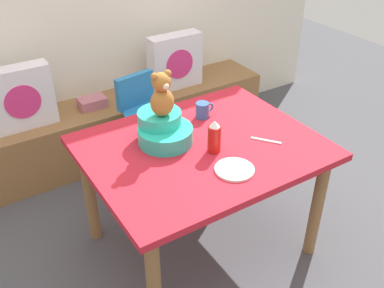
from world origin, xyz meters
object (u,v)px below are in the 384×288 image
(coffee_mug, at_px, (203,110))
(teddy_bear, at_px, (162,95))
(infant_seat_teal, at_px, (163,129))
(dinner_plate_near, at_px, (234,169))
(ketchup_bottle, at_px, (214,137))
(highchair, at_px, (147,115))
(dining_table, at_px, (202,160))
(pillow_floral_left, at_px, (20,98))
(book_stack, at_px, (92,102))
(pillow_floral_right, at_px, (175,61))

(coffee_mug, bearing_deg, teddy_bear, -161.75)
(infant_seat_teal, bearing_deg, dinner_plate_near, -69.57)
(ketchup_bottle, bearing_deg, coffee_mug, 65.75)
(infant_seat_teal, distance_m, teddy_bear, 0.21)
(infant_seat_teal, xyz_separation_m, ketchup_bottle, (0.17, -0.23, 0.02))
(ketchup_bottle, bearing_deg, highchair, 86.71)
(highchair, bearing_deg, teddy_bear, -108.66)
(dining_table, height_order, teddy_bear, teddy_bear)
(pillow_floral_left, xyz_separation_m, coffee_mug, (0.85, -0.98, 0.11))
(dining_table, bearing_deg, teddy_bear, 136.36)
(book_stack, height_order, dining_table, dining_table)
(infant_seat_teal, relative_size, dinner_plate_near, 1.65)
(pillow_floral_right, distance_m, coffee_mug, 1.05)
(infant_seat_teal, bearing_deg, teddy_bear, -90.00)
(book_stack, distance_m, dining_table, 1.27)
(infant_seat_teal, bearing_deg, coffee_mug, 18.17)
(teddy_bear, relative_size, coffee_mug, 2.08)
(dining_table, height_order, coffee_mug, coffee_mug)
(coffee_mug, bearing_deg, dining_table, -124.25)
(teddy_bear, bearing_deg, highchair, 71.34)
(pillow_floral_right, height_order, dining_table, pillow_floral_right)
(dining_table, xyz_separation_m, coffee_mug, (0.17, 0.25, 0.15))
(book_stack, bearing_deg, ketchup_bottle, -81.91)
(book_stack, distance_m, infant_seat_teal, 1.15)
(book_stack, xyz_separation_m, dinner_plate_near, (0.18, -1.54, 0.25))
(book_stack, height_order, ketchup_bottle, ketchup_bottle)
(dining_table, relative_size, highchair, 1.58)
(teddy_bear, bearing_deg, infant_seat_teal, 90.00)
(infant_seat_teal, height_order, coffee_mug, infant_seat_teal)
(book_stack, bearing_deg, teddy_bear, -89.17)
(highchair, relative_size, ketchup_bottle, 4.27)
(coffee_mug, bearing_deg, pillow_floral_right, 68.74)
(dining_table, height_order, highchair, highchair)
(teddy_bear, bearing_deg, coffee_mug, 18.25)
(coffee_mug, bearing_deg, book_stack, 109.00)
(highchair, distance_m, coffee_mug, 0.63)
(dining_table, distance_m, teddy_bear, 0.43)
(book_stack, distance_m, coffee_mug, 1.09)
(highchair, xyz_separation_m, infant_seat_teal, (-0.23, -0.67, 0.29))
(dining_table, bearing_deg, pillow_floral_right, 65.80)
(book_stack, xyz_separation_m, highchair, (0.24, -0.44, 0.02))
(coffee_mug, bearing_deg, pillow_floral_left, 130.93)
(book_stack, distance_m, highchair, 0.50)
(infant_seat_teal, bearing_deg, highchair, 71.32)
(dining_table, bearing_deg, coffee_mug, 55.75)
(book_stack, bearing_deg, coffee_mug, -71.00)
(pillow_floral_right, bearing_deg, highchair, -139.17)
(book_stack, bearing_deg, dining_table, -82.27)
(pillow_floral_left, distance_m, dining_table, 1.40)
(coffee_mug, xyz_separation_m, dinner_plate_near, (-0.17, -0.54, -0.04))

